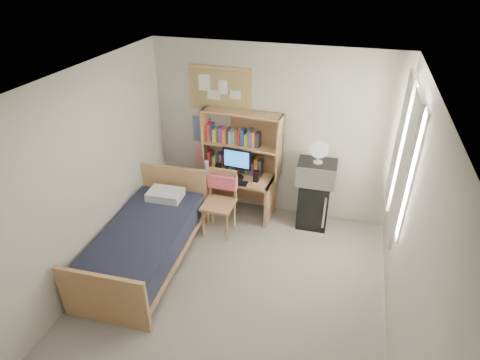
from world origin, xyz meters
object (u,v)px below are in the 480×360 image
(speaker_right, at_px, (256,176))
(microwave, at_px, (317,172))
(desk, at_px, (238,195))
(bed, at_px, (146,245))
(desk_chair, at_px, (219,204))
(speaker_left, at_px, (219,169))
(bulletin_board, at_px, (220,89))
(mini_fridge, at_px, (314,203))
(desk_fan, at_px, (319,152))
(monitor, at_px, (237,164))

(speaker_right, relative_size, microwave, 0.33)
(desk, height_order, bed, desk)
(microwave, bearing_deg, bed, -144.80)
(desk_chair, distance_m, speaker_right, 0.70)
(bed, distance_m, speaker_left, 1.60)
(desk_chair, xyz_separation_m, speaker_left, (-0.17, 0.51, 0.28))
(speaker_right, distance_m, microwave, 0.89)
(bulletin_board, bearing_deg, mini_fridge, -9.12)
(desk_chair, bearing_deg, speaker_left, 108.97)
(bulletin_board, bearing_deg, desk_chair, -75.17)
(bed, bearing_deg, desk, 57.46)
(bulletin_board, height_order, mini_fridge, bulletin_board)
(microwave, height_order, desk_fan, desk_fan)
(desk_chair, xyz_separation_m, monitor, (0.13, 0.49, 0.42))
(monitor, bearing_deg, speaker_left, 180.00)
(speaker_left, relative_size, desk_fan, 0.57)
(bulletin_board, xyz_separation_m, monitor, (0.35, -0.34, -1.01))
(bed, xyz_separation_m, microwave, (2.01, 1.49, 0.63))
(bulletin_board, distance_m, microwave, 1.85)
(desk_chair, relative_size, monitor, 2.07)
(bulletin_board, relative_size, desk_fan, 2.89)
(desk, bearing_deg, microwave, 4.59)
(bulletin_board, xyz_separation_m, microwave, (1.52, -0.26, -1.01))
(desk_chair, relative_size, mini_fridge, 1.29)
(bulletin_board, height_order, desk_chair, bulletin_board)
(speaker_left, height_order, microwave, microwave)
(desk_chair, bearing_deg, microwave, 24.54)
(monitor, distance_m, desk_fan, 1.21)
(desk, distance_m, monitor, 0.57)
(desk, xyz_separation_m, speaker_right, (0.30, -0.08, 0.42))
(desk, relative_size, mini_fridge, 1.43)
(desk_chair, xyz_separation_m, mini_fridge, (1.30, 0.59, -0.11))
(mini_fridge, bearing_deg, speaker_left, -178.21)
(mini_fridge, xyz_separation_m, speaker_left, (-1.47, -0.08, 0.39))
(bulletin_board, height_order, speaker_right, bulletin_board)
(speaker_left, xyz_separation_m, microwave, (1.47, 0.06, 0.14))
(bed, bearing_deg, microwave, 33.93)
(desk, xyz_separation_m, microwave, (1.16, 0.02, 0.57))
(speaker_left, relative_size, speaker_right, 1.04)
(desk, bearing_deg, speaker_right, -11.31)
(microwave, bearing_deg, speaker_right, -174.89)
(microwave, xyz_separation_m, desk_fan, (0.00, 0.00, 0.32))
(bed, height_order, speaker_right, speaker_right)
(monitor, bearing_deg, microwave, 7.52)
(desk, height_order, speaker_left, speaker_left)
(bulletin_board, xyz_separation_m, desk, (0.36, -0.28, -1.58))
(desk, relative_size, desk_chair, 1.11)
(desk_chair, distance_m, desk_fan, 1.60)
(bulletin_board, relative_size, microwave, 1.73)
(desk_chair, bearing_deg, monitor, 75.88)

